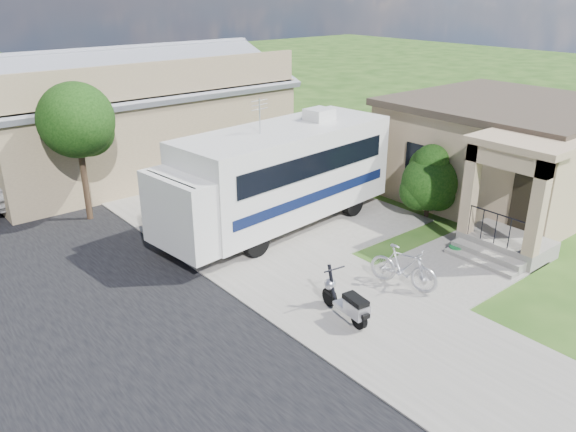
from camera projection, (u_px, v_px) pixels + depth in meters
ground at (363, 285)px, 14.74m from camera, size 120.00×120.00×0.00m
sidewalk_slab at (152, 192)px, 21.29m from camera, size 4.00×80.00×0.06m
driveway_slab at (296, 219)px, 18.83m from camera, size 7.00×6.00×0.05m
walk_slab at (463, 264)px, 15.79m from camera, size 4.00×3.00×0.05m
house at (506, 150)px, 20.32m from camera, size 9.47×7.80×3.54m
warehouse at (127, 120)px, 23.97m from camera, size 12.50×8.40×5.04m
street_tree_a at (79, 123)px, 17.80m from camera, size 2.44×2.40×4.58m
motorhome at (278, 174)px, 17.67m from camera, size 8.45×3.40×4.22m
shrub at (429, 180)px, 18.73m from camera, size 2.06×1.96×2.53m
scooter at (347, 303)px, 12.98m from camera, size 0.64×1.66×1.09m
bicycle at (403, 269)px, 14.37m from camera, size 0.99×1.93×1.11m
garden_hose at (456, 250)px, 16.50m from camera, size 0.39×0.39×0.17m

